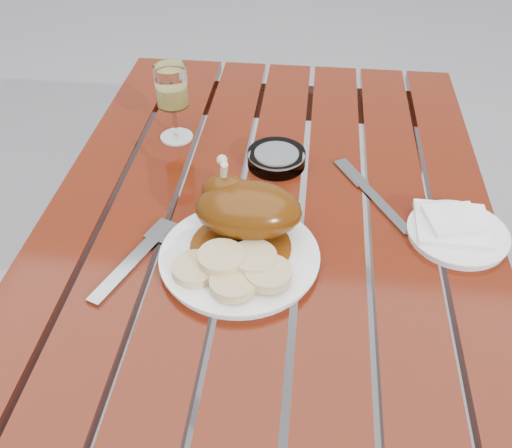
{
  "coord_description": "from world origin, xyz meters",
  "views": [
    {
      "loc": [
        0.06,
        -0.78,
        1.4
      ],
      "look_at": [
        -0.02,
        -0.07,
        0.78
      ],
      "focal_mm": 40.0,
      "sensor_mm": 36.0,
      "label": 1
    }
  ],
  "objects_px": {
    "table": "(266,342)",
    "dinner_plate": "(240,257)",
    "side_plate": "(457,234)",
    "ashtray": "(276,158)",
    "wine_glass": "(173,104)"
  },
  "relations": [
    {
      "from": "table",
      "to": "side_plate",
      "type": "xyz_separation_m",
      "value": [
        0.32,
        -0.03,
        0.38
      ]
    },
    {
      "from": "table",
      "to": "dinner_plate",
      "type": "relative_size",
      "value": 4.65
    },
    {
      "from": "side_plate",
      "to": "ashtray",
      "type": "relative_size",
      "value": 1.48
    },
    {
      "from": "dinner_plate",
      "to": "table",
      "type": "bearing_deg",
      "value": 74.84
    },
    {
      "from": "wine_glass",
      "to": "ashtray",
      "type": "distance_m",
      "value": 0.24
    },
    {
      "from": "dinner_plate",
      "to": "side_plate",
      "type": "distance_m",
      "value": 0.37
    },
    {
      "from": "table",
      "to": "ashtray",
      "type": "bearing_deg",
      "value": 89.53
    },
    {
      "from": "side_plate",
      "to": "ashtray",
      "type": "xyz_separation_m",
      "value": [
        -0.32,
        0.18,
        0.01
      ]
    },
    {
      "from": "table",
      "to": "ashtray",
      "type": "relative_size",
      "value": 10.46
    },
    {
      "from": "wine_glass",
      "to": "table",
      "type": "bearing_deg",
      "value": -46.2
    },
    {
      "from": "dinner_plate",
      "to": "side_plate",
      "type": "xyz_separation_m",
      "value": [
        0.36,
        0.1,
        -0.0
      ]
    },
    {
      "from": "wine_glass",
      "to": "side_plate",
      "type": "distance_m",
      "value": 0.6
    },
    {
      "from": "ashtray",
      "to": "wine_glass",
      "type": "bearing_deg",
      "value": 160.81
    },
    {
      "from": "table",
      "to": "dinner_plate",
      "type": "bearing_deg",
      "value": -105.16
    },
    {
      "from": "dinner_plate",
      "to": "ashtray",
      "type": "distance_m",
      "value": 0.28
    }
  ]
}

